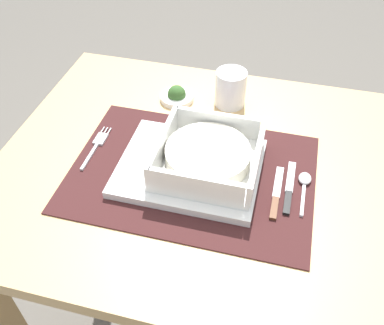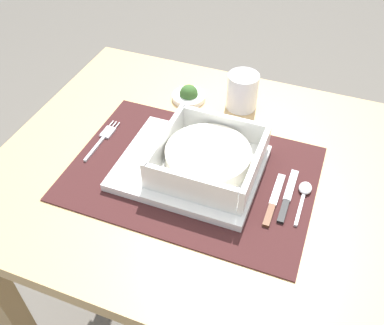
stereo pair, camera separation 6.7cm
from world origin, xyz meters
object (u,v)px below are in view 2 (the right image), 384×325
Objects in this scene: dining_table at (209,205)px; spoon at (304,192)px; butter_knife at (287,198)px; condiment_saucer at (189,95)px; bread_knife at (273,202)px; fork at (104,137)px; drinking_glass at (242,93)px; porridge_bowl at (209,158)px.

dining_table is 0.22m from spoon.
condiment_saucer is at bearing 141.73° from butter_knife.
fork is at bearing 170.12° from bread_knife.
drinking_glass is at bearing 126.05° from spoon.
condiment_saucer is (0.11, 0.20, 0.01)m from fork.
drinking_glass is (-0.00, 0.23, -0.00)m from porridge_bowl.
spoon is (0.18, 0.01, -0.03)m from porridge_bowl.
spoon is 0.78× the size of butter_knife.
spoon is at bearing -33.74° from condiment_saucer.
fork is (-0.24, -0.00, 0.12)m from dining_table.
drinking_glass reaches higher than condiment_saucer.
bread_knife is at bearing -137.99° from butter_knife.
porridge_bowl is at bearing -89.48° from drinking_glass.
dining_table is 0.26m from condiment_saucer.
condiment_saucer reaches higher than butter_knife.
porridge_bowl is 0.14m from bread_knife.
butter_knife is at bearing -7.23° from fork.
porridge_bowl reaches higher than spoon.
butter_knife is (0.16, -0.03, 0.12)m from dining_table.
dining_table is 8.01× the size of spoon.
butter_knife is (0.40, -0.03, 0.00)m from fork.
porridge_bowl is 2.27× the size of drinking_glass.
porridge_bowl is 1.78× the size of spoon.
drinking_glass is 0.13m from condiment_saucer.
bread_knife is 0.36m from condiment_saucer.
drinking_glass reaches higher than bread_knife.
drinking_glass is 1.07× the size of condiment_saucer.
butter_knife is at bearing 38.82° from bread_knife.
condiment_saucer is (-0.12, 0.19, 0.13)m from dining_table.
butter_knife is at bearing -141.81° from spoon.
fork is 0.23m from condiment_saucer.
bread_knife is at bearing -43.69° from condiment_saucer.
drinking_glass is at bearing 90.06° from dining_table.
spoon is at bearing 3.27° from porridge_bowl.
condiment_saucer is at bearing 142.48° from spoon.
spoon is 1.36× the size of condiment_saucer.
dining_table is 0.16m from porridge_bowl.
fork is at bearing -120.11° from condiment_saucer.
porridge_bowl reaches higher than fork.
dining_table is at bearing 172.79° from spoon.
fork is (-0.24, 0.02, -0.04)m from porridge_bowl.
spoon is at bearing -3.73° from fork.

